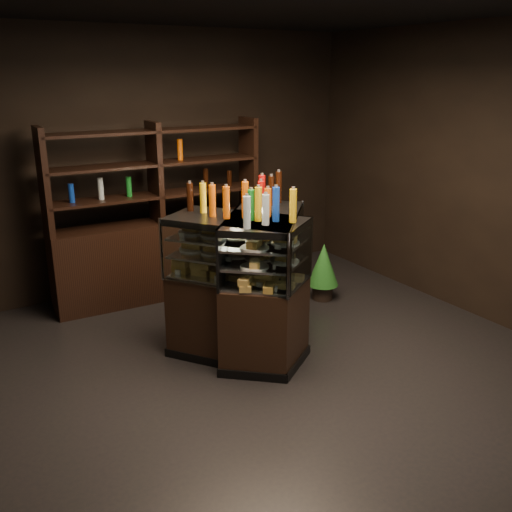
# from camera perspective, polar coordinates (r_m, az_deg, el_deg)

# --- Properties ---
(ground) EXTENTS (5.00, 5.00, 0.00)m
(ground) POSITION_cam_1_polar(r_m,az_deg,el_deg) (5.22, 1.35, -10.72)
(ground) COLOR black
(ground) RESTS_ON ground
(room_shell) EXTENTS (5.02, 5.02, 3.01)m
(room_shell) POSITION_cam_1_polar(r_m,az_deg,el_deg) (4.62, 1.53, 10.92)
(room_shell) COLOR black
(room_shell) RESTS_ON ground
(display_case) EXTENTS (1.48, 1.33, 1.32)m
(display_case) POSITION_cam_1_polar(r_m,az_deg,el_deg) (5.24, -0.56, -5.21)
(display_case) COLOR black
(display_case) RESTS_ON ground
(food_display) EXTENTS (1.10, 1.00, 0.41)m
(food_display) POSITION_cam_1_polar(r_m,az_deg,el_deg) (5.04, -0.56, 0.68)
(food_display) COLOR gold
(food_display) RESTS_ON display_case
(bottles_top) EXTENTS (0.93, 0.86, 0.30)m
(bottles_top) POSITION_cam_1_polar(r_m,az_deg,el_deg) (4.93, -0.60, 5.62)
(bottles_top) COLOR #D8590A
(bottles_top) RESTS_ON display_case
(potted_conifer) EXTENTS (0.35, 0.35, 0.75)m
(potted_conifer) POSITION_cam_1_polar(r_m,az_deg,el_deg) (6.51, 6.77, -0.76)
(potted_conifer) COLOR black
(potted_conifer) RESTS_ON ground
(back_shelving) EXTENTS (2.41, 0.46, 2.00)m
(back_shelving) POSITION_cam_1_polar(r_m,az_deg,el_deg) (6.61, -9.67, 1.00)
(back_shelving) COLOR black
(back_shelving) RESTS_ON ground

